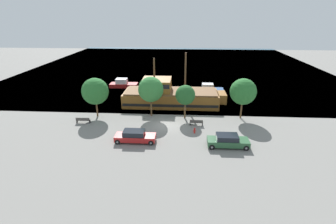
% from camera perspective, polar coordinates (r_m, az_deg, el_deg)
% --- Properties ---
extents(ground_plane, '(160.00, 160.00, 0.00)m').
position_cam_1_polar(ground_plane, '(36.88, -0.29, -2.85)').
color(ground_plane, gray).
extents(water_surface, '(80.00, 80.00, 0.00)m').
position_cam_1_polar(water_surface, '(79.10, 1.87, 10.13)').
color(water_surface, '#33566B').
rests_on(water_surface, ground).
extents(pirate_ship, '(17.13, 5.89, 8.83)m').
position_cam_1_polar(pirate_ship, '(44.58, 0.31, 3.61)').
color(pirate_ship, brown).
rests_on(pirate_ship, water_surface).
extents(moored_boat_dockside, '(5.30, 2.11, 1.99)m').
position_cam_1_polar(moored_boat_dockside, '(51.47, 8.91, 4.77)').
color(moored_boat_dockside, navy).
rests_on(moored_boat_dockside, water_surface).
extents(moored_boat_outer, '(5.72, 2.38, 1.80)m').
position_cam_1_polar(moored_boat_outer, '(56.32, -9.72, 6.04)').
color(moored_boat_outer, maroon).
rests_on(moored_boat_outer, water_surface).
extents(parked_car_curb_front, '(4.92, 1.89, 1.47)m').
position_cam_1_polar(parked_car_curb_front, '(32.28, -7.21, -5.26)').
color(parked_car_curb_front, '#B21E1E').
rests_on(parked_car_curb_front, ground_plane).
extents(parked_car_curb_mid, '(4.83, 1.97, 1.51)m').
position_cam_1_polar(parked_car_curb_mid, '(31.69, 12.88, -6.13)').
color(parked_car_curb_mid, '#2D5B38').
rests_on(parked_car_curb_mid, ground_plane).
extents(fire_hydrant, '(0.42, 0.25, 0.76)m').
position_cam_1_polar(fire_hydrant, '(34.49, 5.80, -3.98)').
color(fire_hydrant, red).
rests_on(fire_hydrant, ground_plane).
extents(bench_promenade_east, '(1.84, 0.45, 0.85)m').
position_cam_1_polar(bench_promenade_east, '(36.82, 6.18, -2.27)').
color(bench_promenade_east, '#4C4742').
rests_on(bench_promenade_east, ground_plane).
extents(bench_promenade_west, '(1.99, 0.45, 0.85)m').
position_cam_1_polar(bench_promenade_west, '(39.26, -18.01, -1.70)').
color(bench_promenade_west, '#4C4742').
rests_on(bench_promenade_west, ground_plane).
extents(tree_row_east, '(3.94, 3.94, 5.92)m').
position_cam_1_polar(tree_row_east, '(40.13, -15.57, 4.36)').
color(tree_row_east, brown).
rests_on(tree_row_east, ground_plane).
extents(tree_row_mideast, '(3.76, 3.76, 6.07)m').
position_cam_1_polar(tree_row_mideast, '(38.87, -3.76, 4.92)').
color(tree_row_mideast, brown).
rests_on(tree_row_mideast, ground_plane).
extents(tree_row_midwest, '(2.90, 2.90, 5.06)m').
position_cam_1_polar(tree_row_midwest, '(38.17, 3.78, 3.71)').
color(tree_row_midwest, brown).
rests_on(tree_row_midwest, ground_plane).
extents(tree_row_west, '(3.82, 3.82, 6.02)m').
position_cam_1_polar(tree_row_west, '(39.46, 16.04, 4.27)').
color(tree_row_west, brown).
rests_on(tree_row_west, ground_plane).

